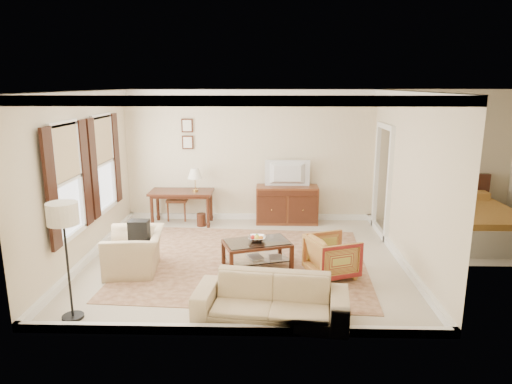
{
  "coord_description": "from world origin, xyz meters",
  "views": [
    {
      "loc": [
        0.41,
        -7.52,
        3.01
      ],
      "look_at": [
        0.2,
        0.3,
        1.15
      ],
      "focal_mm": 32.0,
      "sensor_mm": 36.0,
      "label": 1
    }
  ],
  "objects_px": {
    "coffee_table": "(257,247)",
    "sofa": "(271,292)",
    "writing_desk": "(182,196)",
    "club_armchair": "(135,245)",
    "tv": "(288,165)",
    "striped_armchair": "(332,254)",
    "sideboard": "(287,205)"
  },
  "relations": [
    {
      "from": "sideboard",
      "to": "sofa",
      "type": "relative_size",
      "value": 0.68
    },
    {
      "from": "writing_desk",
      "to": "club_armchair",
      "type": "xyz_separation_m",
      "value": [
        -0.3,
        -2.59,
        -0.18
      ]
    },
    {
      "from": "sideboard",
      "to": "striped_armchair",
      "type": "relative_size",
      "value": 1.84
    },
    {
      "from": "writing_desk",
      "to": "sideboard",
      "type": "bearing_deg",
      "value": 3.78
    },
    {
      "from": "coffee_table",
      "to": "club_armchair",
      "type": "relative_size",
      "value": 1.19
    },
    {
      "from": "coffee_table",
      "to": "striped_armchair",
      "type": "height_order",
      "value": "striped_armchair"
    },
    {
      "from": "tv",
      "to": "striped_armchair",
      "type": "distance_m",
      "value": 3.06
    },
    {
      "from": "writing_desk",
      "to": "sofa",
      "type": "bearing_deg",
      "value": -65.09
    },
    {
      "from": "sideboard",
      "to": "club_armchair",
      "type": "height_order",
      "value": "club_armchair"
    },
    {
      "from": "writing_desk",
      "to": "striped_armchair",
      "type": "bearing_deg",
      "value": -43.14
    },
    {
      "from": "writing_desk",
      "to": "sofa",
      "type": "distance_m",
      "value": 4.58
    },
    {
      "from": "writing_desk",
      "to": "coffee_table",
      "type": "bearing_deg",
      "value": -54.65
    },
    {
      "from": "sideboard",
      "to": "writing_desk",
      "type": "bearing_deg",
      "value": -176.22
    },
    {
      "from": "coffee_table",
      "to": "club_armchair",
      "type": "height_order",
      "value": "club_armchair"
    },
    {
      "from": "tv",
      "to": "club_armchair",
      "type": "xyz_separation_m",
      "value": [
        -2.6,
        -2.72,
        -0.85
      ]
    },
    {
      "from": "coffee_table",
      "to": "tv",
      "type": "bearing_deg",
      "value": 76.65
    },
    {
      "from": "writing_desk",
      "to": "sideboard",
      "type": "relative_size",
      "value": 1.01
    },
    {
      "from": "writing_desk",
      "to": "tv",
      "type": "relative_size",
      "value": 1.46
    },
    {
      "from": "coffee_table",
      "to": "club_armchair",
      "type": "distance_m",
      "value": 2.01
    },
    {
      "from": "club_armchair",
      "to": "tv",
      "type": "bearing_deg",
      "value": 129.82
    },
    {
      "from": "sideboard",
      "to": "coffee_table",
      "type": "relative_size",
      "value": 1.1
    },
    {
      "from": "tv",
      "to": "club_armchair",
      "type": "distance_m",
      "value": 3.86
    },
    {
      "from": "coffee_table",
      "to": "sideboard",
      "type": "bearing_deg",
      "value": 76.75
    },
    {
      "from": "tv",
      "to": "striped_armchair",
      "type": "relative_size",
      "value": 1.27
    },
    {
      "from": "coffee_table",
      "to": "sofa",
      "type": "distance_m",
      "value": 1.77
    },
    {
      "from": "writing_desk",
      "to": "sofa",
      "type": "height_order",
      "value": "sofa"
    },
    {
      "from": "striped_armchair",
      "to": "sofa",
      "type": "relative_size",
      "value": 0.37
    },
    {
      "from": "striped_armchair",
      "to": "sofa",
      "type": "bearing_deg",
      "value": 125.03
    },
    {
      "from": "sofa",
      "to": "tv",
      "type": "bearing_deg",
      "value": 92.31
    },
    {
      "from": "writing_desk",
      "to": "striped_armchair",
      "type": "height_order",
      "value": "writing_desk"
    },
    {
      "from": "striped_armchair",
      "to": "coffee_table",
      "type": "bearing_deg",
      "value": 54.36
    },
    {
      "from": "striped_armchair",
      "to": "club_armchair",
      "type": "relative_size",
      "value": 0.71
    }
  ]
}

